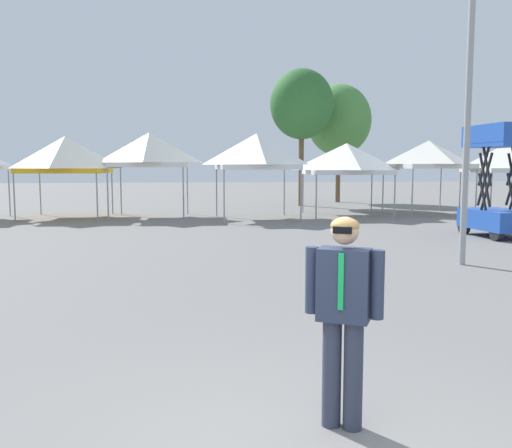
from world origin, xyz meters
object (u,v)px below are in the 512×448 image
object	(u,v)px
canopy_tent_behind_center	(429,154)
light_pole_near_lift	(471,36)
canopy_tent_behind_left	(509,157)
tree_behind_tents_center	(302,105)
person_foreground	(344,307)
canopy_tent_far_left	(149,150)
canopy_tent_far_right	(347,159)
tree_behind_tents_left	(339,120)
scissor_lift	(498,202)
canopy_tent_left_of_center	(256,151)
canopy_tent_behind_right	(65,155)

from	to	relation	value
canopy_tent_behind_center	light_pole_near_lift	world-z (taller)	light_pole_near_lift
canopy_tent_behind_left	tree_behind_tents_center	size ratio (longest dim) A/B	0.47
person_foreground	canopy_tent_far_left	bearing A→B (deg)	98.34
canopy_tent_far_right	tree_behind_tents_left	distance (m)	9.39
scissor_lift	canopy_tent_behind_center	bearing A→B (deg)	80.42
canopy_tent_left_of_center	tree_behind_tents_left	xyz separation A→B (m)	(6.25, 10.01, 2.14)
canopy_tent_behind_right	scissor_lift	distance (m)	16.86
canopy_tent_behind_center	person_foreground	distance (m)	21.76
scissor_lift	light_pole_near_lift	xyz separation A→B (m)	(-3.46, -4.40, 3.86)
canopy_tent_far_left	canopy_tent_left_of_center	bearing A→B (deg)	-17.64
canopy_tent_behind_center	light_pole_near_lift	bearing A→B (deg)	-111.21
canopy_tent_behind_right	light_pole_near_lift	xyz separation A→B (m)	(11.15, -12.65, 2.28)
canopy_tent_far_left	canopy_tent_far_right	distance (m)	8.58
person_foreground	canopy_tent_behind_left	bearing A→B (deg)	55.32
person_foreground	canopy_tent_left_of_center	bearing A→B (deg)	85.08
canopy_tent_far_left	tree_behind_tents_left	size ratio (longest dim) A/B	0.51
canopy_tent_left_of_center	tree_behind_tents_left	distance (m)	12.00
canopy_tent_behind_center	canopy_tent_behind_right	bearing A→B (deg)	179.08
light_pole_near_lift	canopy_tent_left_of_center	bearing A→B (deg)	106.33
scissor_lift	canopy_tent_behind_left	bearing A→B (deg)	56.81
canopy_tent_behind_center	canopy_tent_behind_left	distance (m)	4.09
canopy_tent_far_right	canopy_tent_behind_left	distance (m)	7.97
canopy_tent_far_left	canopy_tent_behind_left	distance (m)	16.53
light_pole_near_lift	person_foreground	bearing A→B (deg)	-124.10
canopy_tent_behind_left	canopy_tent_far_left	bearing A→B (deg)	-179.08
canopy_tent_far_left	person_foreground	world-z (taller)	canopy_tent_far_left
canopy_tent_far_left	light_pole_near_lift	world-z (taller)	light_pole_near_lift
canopy_tent_behind_right	canopy_tent_behind_center	distance (m)	15.96
scissor_lift	light_pole_near_lift	world-z (taller)	light_pole_near_lift
canopy_tent_behind_left	canopy_tent_left_of_center	bearing A→B (deg)	-172.15
canopy_tent_far_left	tree_behind_tents_center	xyz separation A→B (m)	(7.81, 5.87, 2.65)
canopy_tent_left_of_center	light_pole_near_lift	xyz separation A→B (m)	(3.23, -11.02, 2.16)
canopy_tent_left_of_center	canopy_tent_far_right	size ratio (longest dim) A/B	0.97
canopy_tent_behind_center	tree_behind_tents_center	bearing A→B (deg)	128.21
canopy_tent_behind_right	canopy_tent_left_of_center	size ratio (longest dim) A/B	1.00
person_foreground	canopy_tent_behind_right	bearing A→B (deg)	107.90
canopy_tent_behind_center	canopy_tent_far_right	bearing A→B (deg)	-177.24
canopy_tent_behind_right	tree_behind_tents_left	world-z (taller)	tree_behind_tents_left
canopy_tent_left_of_center	tree_behind_tents_left	bearing A→B (deg)	58.01
canopy_tent_behind_center	scissor_lift	bearing A→B (deg)	-99.58
scissor_lift	tree_behind_tents_left	xyz separation A→B (m)	(-0.44, 16.63, 3.84)
light_pole_near_lift	tree_behind_tents_left	distance (m)	21.25
canopy_tent_left_of_center	canopy_tent_behind_center	size ratio (longest dim) A/B	1.05
canopy_tent_far_left	tree_behind_tents_center	bearing A→B (deg)	36.94
canopy_tent_left_of_center	scissor_lift	bearing A→B (deg)	-44.70
light_pole_near_lift	canopy_tent_far_right	bearing A→B (deg)	85.65
canopy_tent_far_right	person_foreground	bearing A→B (deg)	-106.51
canopy_tent_behind_center	canopy_tent_behind_left	size ratio (longest dim) A/B	0.96
tree_behind_tents_center	tree_behind_tents_left	bearing A→B (deg)	43.77
canopy_tent_behind_right	canopy_tent_far_left	distance (m)	3.52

